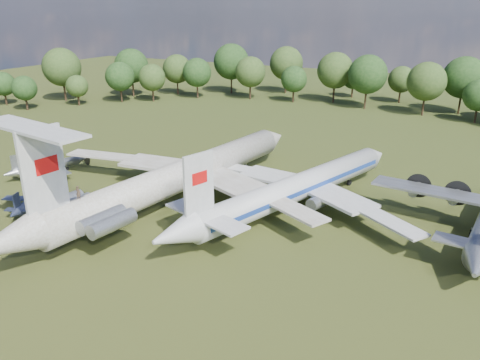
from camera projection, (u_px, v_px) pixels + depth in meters
The scene contains 6 objects.
ground at pixel (187, 201), 66.23m from camera, with size 300.00×300.00×0.00m, color #1D3712.
il62_airliner at pixel (181, 181), 65.37m from camera, with size 45.78×59.52×5.84m, color beige, non-canonical shape.
tu104_jet at pixel (297, 192), 62.88m from camera, with size 36.80×49.07×4.91m, color silver, non-canonical shape.
small_prop_west at pixel (35, 201), 63.79m from camera, with size 9.37×12.77×1.87m, color black, non-canonical shape.
small_prop_northwest at pixel (49, 168), 76.26m from camera, with size 10.99×14.98×2.20m, color gray, non-canonical shape.
person_on_il62 at pixel (78, 192), 51.70m from camera, with size 0.57×0.37×1.55m, color #886445.
Camera 1 is at (34.60, -50.74, 26.07)m, focal length 35.00 mm.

